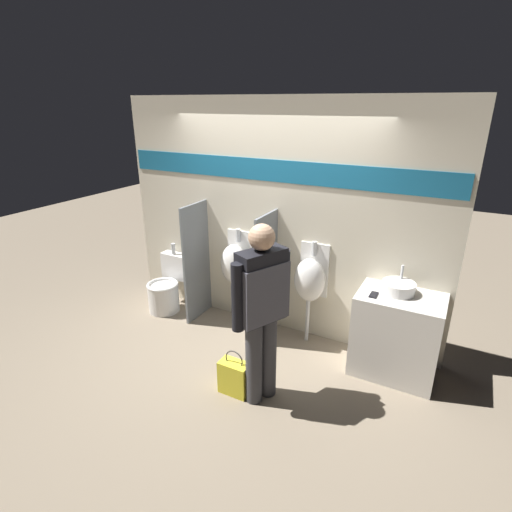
{
  "coord_description": "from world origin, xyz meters",
  "views": [
    {
      "loc": [
        1.92,
        -3.42,
        2.63
      ],
      "look_at": [
        0.0,
        0.17,
        1.05
      ],
      "focal_mm": 28.0,
      "sensor_mm": 36.0,
      "label": 1
    }
  ],
  "objects_px": {
    "toilet": "(166,289)",
    "shopping_bag": "(234,377)",
    "person_in_vest": "(261,303)",
    "urinal_near_counter": "(235,264)",
    "sink_basin": "(398,287)",
    "urinal_far": "(310,280)",
    "cell_phone": "(374,295)"
  },
  "relations": [
    {
      "from": "sink_basin",
      "to": "urinal_near_counter",
      "type": "xyz_separation_m",
      "value": [
        -1.92,
        0.09,
        -0.16
      ]
    },
    {
      "from": "urinal_far",
      "to": "person_in_vest",
      "type": "xyz_separation_m",
      "value": [
        -0.03,
        -1.12,
        0.22
      ]
    },
    {
      "from": "person_in_vest",
      "to": "toilet",
      "type": "bearing_deg",
      "value": 89.19
    },
    {
      "from": "cell_phone",
      "to": "toilet",
      "type": "relative_size",
      "value": 0.16
    },
    {
      "from": "person_in_vest",
      "to": "shopping_bag",
      "type": "xyz_separation_m",
      "value": [
        -0.25,
        -0.07,
        -0.82
      ]
    },
    {
      "from": "urinal_far",
      "to": "shopping_bag",
      "type": "bearing_deg",
      "value": -103.14
    },
    {
      "from": "toilet",
      "to": "shopping_bag",
      "type": "relative_size",
      "value": 1.85
    },
    {
      "from": "person_in_vest",
      "to": "shopping_bag",
      "type": "relative_size",
      "value": 3.65
    },
    {
      "from": "person_in_vest",
      "to": "shopping_bag",
      "type": "height_order",
      "value": "person_in_vest"
    },
    {
      "from": "sink_basin",
      "to": "person_in_vest",
      "type": "distance_m",
      "value": 1.42
    },
    {
      "from": "sink_basin",
      "to": "urinal_near_counter",
      "type": "bearing_deg",
      "value": 177.45
    },
    {
      "from": "urinal_far",
      "to": "cell_phone",
      "type": "bearing_deg",
      "value": -18.7
    },
    {
      "from": "cell_phone",
      "to": "urinal_far",
      "type": "height_order",
      "value": "urinal_far"
    },
    {
      "from": "toilet",
      "to": "person_in_vest",
      "type": "height_order",
      "value": "person_in_vest"
    },
    {
      "from": "urinal_near_counter",
      "to": "shopping_bag",
      "type": "bearing_deg",
      "value": -59.63
    },
    {
      "from": "urinal_near_counter",
      "to": "shopping_bag",
      "type": "xyz_separation_m",
      "value": [
        0.7,
        -1.19,
        -0.6
      ]
    },
    {
      "from": "urinal_near_counter",
      "to": "toilet",
      "type": "relative_size",
      "value": 1.38
    },
    {
      "from": "cell_phone",
      "to": "shopping_bag",
      "type": "bearing_deg",
      "value": -137.72
    },
    {
      "from": "person_in_vest",
      "to": "shopping_bag",
      "type": "distance_m",
      "value": 0.86
    },
    {
      "from": "shopping_bag",
      "to": "person_in_vest",
      "type": "bearing_deg",
      "value": 16.19
    },
    {
      "from": "sink_basin",
      "to": "shopping_bag",
      "type": "xyz_separation_m",
      "value": [
        -1.22,
        -1.1,
        -0.76
      ]
    },
    {
      "from": "urinal_far",
      "to": "urinal_near_counter",
      "type": "bearing_deg",
      "value": 180.0
    },
    {
      "from": "urinal_near_counter",
      "to": "toilet",
      "type": "bearing_deg",
      "value": -169.83
    },
    {
      "from": "urinal_near_counter",
      "to": "person_in_vest",
      "type": "distance_m",
      "value": 1.48
    },
    {
      "from": "urinal_far",
      "to": "person_in_vest",
      "type": "height_order",
      "value": "person_in_vest"
    },
    {
      "from": "urinal_near_counter",
      "to": "cell_phone",
      "type": "bearing_deg",
      "value": -8.38
    },
    {
      "from": "sink_basin",
      "to": "person_in_vest",
      "type": "xyz_separation_m",
      "value": [
        -0.98,
        -1.03,
        0.06
      ]
    },
    {
      "from": "urinal_far",
      "to": "toilet",
      "type": "bearing_deg",
      "value": -174.88
    },
    {
      "from": "urinal_near_counter",
      "to": "shopping_bag",
      "type": "relative_size",
      "value": 2.56
    },
    {
      "from": "urinal_near_counter",
      "to": "shopping_bag",
      "type": "height_order",
      "value": "urinal_near_counter"
    },
    {
      "from": "urinal_near_counter",
      "to": "urinal_far",
      "type": "distance_m",
      "value": 0.97
    },
    {
      "from": "cell_phone",
      "to": "toilet",
      "type": "height_order",
      "value": "cell_phone"
    }
  ]
}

